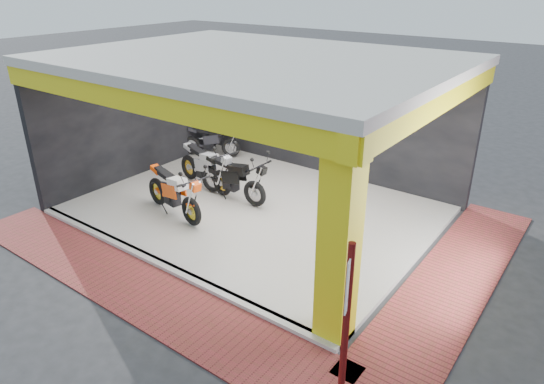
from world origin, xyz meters
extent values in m
plane|color=#2D2D30|center=(0.00, 0.00, 0.00)|extent=(80.00, 80.00, 0.00)
cube|color=white|center=(0.00, 2.00, 0.05)|extent=(8.00, 6.00, 0.10)
cube|color=beige|center=(0.00, 2.00, 3.60)|extent=(8.40, 6.40, 0.20)
cube|color=black|center=(0.00, 5.10, 1.75)|extent=(8.20, 0.20, 3.50)
cube|color=black|center=(-4.10, 2.00, 1.75)|extent=(0.20, 6.20, 3.50)
cube|color=yellow|center=(3.75, -0.75, 1.75)|extent=(0.50, 0.50, 3.50)
cube|color=yellow|center=(0.00, -1.00, 3.30)|extent=(8.40, 0.30, 0.40)
cube|color=yellow|center=(4.00, 2.00, 3.30)|extent=(0.30, 6.40, 0.40)
cube|color=white|center=(0.00, -1.02, 0.05)|extent=(8.00, 0.20, 0.10)
cube|color=#9B3233|center=(0.00, -1.80, 0.01)|extent=(9.00, 1.40, 0.03)
cube|color=#9B3233|center=(4.80, 2.00, 0.01)|extent=(1.40, 7.00, 0.03)
cylinder|color=#610F0E|center=(4.40, -1.68, 1.18)|extent=(0.09, 0.09, 2.36)
cube|color=white|center=(4.40, -1.68, 1.80)|extent=(0.11, 0.32, 0.76)
camera|label=1|loc=(6.59, -6.24, 5.25)|focal=32.00mm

